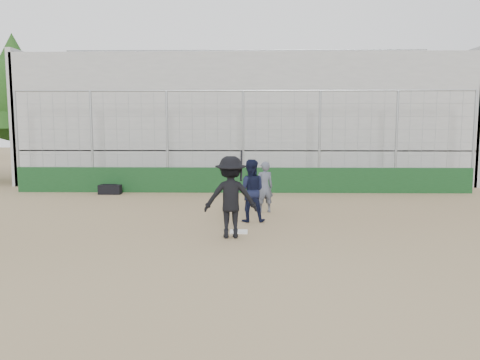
{
  "coord_description": "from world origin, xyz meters",
  "views": [
    {
      "loc": [
        0.28,
        -11.45,
        2.65
      ],
      "look_at": [
        0.0,
        1.4,
        1.15
      ],
      "focal_mm": 35.0,
      "sensor_mm": 36.0,
      "label": 1
    }
  ],
  "objects_px": {
    "catcher_crouched": "(250,201)",
    "batter_at_plate": "(231,197)",
    "umpire": "(264,190)",
    "equipment_bag": "(110,190)"
  },
  "relations": [
    {
      "from": "catcher_crouched",
      "to": "umpire",
      "type": "height_order",
      "value": "umpire"
    },
    {
      "from": "catcher_crouched",
      "to": "equipment_bag",
      "type": "xyz_separation_m",
      "value": [
        -5.44,
        5.11,
        -0.4
      ]
    },
    {
      "from": "equipment_bag",
      "to": "batter_at_plate",
      "type": "bearing_deg",
      "value": -54.3
    },
    {
      "from": "batter_at_plate",
      "to": "umpire",
      "type": "xyz_separation_m",
      "value": [
        0.9,
        3.23,
        -0.27
      ]
    },
    {
      "from": "catcher_crouched",
      "to": "batter_at_plate",
      "type": "bearing_deg",
      "value": -104.32
    },
    {
      "from": "umpire",
      "to": "equipment_bag",
      "type": "height_order",
      "value": "umpire"
    },
    {
      "from": "umpire",
      "to": "catcher_crouched",
      "type": "bearing_deg",
      "value": 53.7
    },
    {
      "from": "catcher_crouched",
      "to": "umpire",
      "type": "bearing_deg",
      "value": 73.03
    },
    {
      "from": "batter_at_plate",
      "to": "catcher_crouched",
      "type": "bearing_deg",
      "value": 75.68
    },
    {
      "from": "batter_at_plate",
      "to": "catcher_crouched",
      "type": "distance_m",
      "value": 1.91
    }
  ]
}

